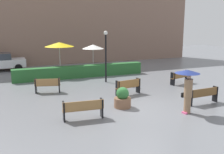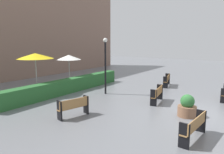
# 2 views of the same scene
# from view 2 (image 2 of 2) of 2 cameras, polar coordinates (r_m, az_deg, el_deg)

# --- Properties ---
(ground_plane) EXTENTS (60.00, 60.00, 0.00)m
(ground_plane) POSITION_cam_2_polar(r_m,az_deg,el_deg) (11.35, 23.05, -8.87)
(ground_plane) COLOR slate
(bench_far_left) EXTENTS (1.54, 0.72, 0.88)m
(bench_far_left) POSITION_cam_2_polar(r_m,az_deg,el_deg) (9.94, -10.24, -7.70)
(bench_far_left) COLOR #9E7242
(bench_far_left) RESTS_ON ground
(bench_near_left) EXTENTS (1.82, 0.51, 0.87)m
(bench_near_left) POSITION_cam_2_polar(r_m,az_deg,el_deg) (8.18, 21.25, -12.15)
(bench_near_left) COLOR #9E7242
(bench_near_left) RESTS_ON ground
(bench_far_right) EXTENTS (1.72, 0.78, 0.88)m
(bench_far_right) POSITION_cam_2_polar(r_m,az_deg,el_deg) (16.86, 14.57, -0.66)
(bench_far_right) COLOR olive
(bench_far_right) RESTS_ON ground
(bench_mid_center) EXTENTS (1.63, 0.61, 0.91)m
(bench_mid_center) POSITION_cam_2_polar(r_m,az_deg,el_deg) (12.27, 12.12, -4.34)
(bench_mid_center) COLOR olive
(bench_mid_center) RESTS_ON ground
(planter_pot) EXTENTS (0.85, 0.85, 1.04)m
(planter_pot) POSITION_cam_2_polar(r_m,az_deg,el_deg) (10.50, 19.50, -7.58)
(planter_pot) COLOR brown
(planter_pot) RESTS_ON ground
(lamp_post) EXTENTS (0.28, 0.28, 3.64)m
(lamp_post) POSITION_cam_2_polar(r_m,az_deg,el_deg) (13.73, -1.80, 4.64)
(lamp_post) COLOR black
(lamp_post) RESTS_ON ground
(patio_umbrella_yellow) EXTENTS (2.32, 2.32, 2.67)m
(patio_umbrella_yellow) POSITION_cam_2_polar(r_m,az_deg,el_deg) (14.64, -19.90, 5.32)
(patio_umbrella_yellow) COLOR silver
(patio_umbrella_yellow) RESTS_ON ground
(patio_umbrella_white) EXTENTS (1.81, 1.81, 2.42)m
(patio_umbrella_white) POSITION_cam_2_polar(r_m,az_deg,el_deg) (16.25, -11.52, 5.19)
(patio_umbrella_white) COLOR silver
(patio_umbrella_white) RESTS_ON ground
(hedge_strip) EXTENTS (10.17, 0.70, 0.93)m
(hedge_strip) POSITION_cam_2_polar(r_m,az_deg,el_deg) (14.60, -11.83, -2.35)
(hedge_strip) COLOR #28602D
(hedge_strip) RESTS_ON ground
(building_facade) EXTENTS (28.00, 1.20, 9.32)m
(building_facade) POSITION_cam_2_polar(r_m,az_deg,el_deg) (20.98, -25.18, 12.07)
(building_facade) COLOR #846656
(building_facade) RESTS_ON ground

